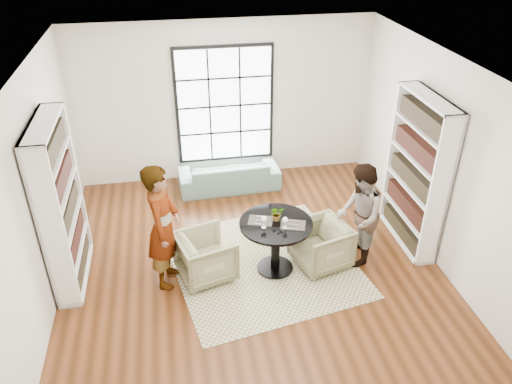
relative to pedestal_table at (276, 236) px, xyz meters
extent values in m
plane|color=#603116|center=(-0.32, 0.08, -0.60)|extent=(6.00, 6.00, 0.00)
plane|color=silver|center=(-0.32, 3.08, 0.90)|extent=(5.50, 0.00, 5.50)
plane|color=silver|center=(-3.07, 0.08, 0.90)|extent=(0.00, 6.00, 6.00)
plane|color=silver|center=(2.43, 0.08, 0.90)|extent=(0.00, 6.00, 6.00)
plane|color=silver|center=(-0.32, -2.92, 0.90)|extent=(5.50, 0.00, 5.50)
plane|color=white|center=(-0.32, 0.08, 2.40)|extent=(6.00, 6.00, 0.00)
cube|color=black|center=(-0.32, 3.06, 0.85)|extent=(1.82, 0.06, 2.22)
cube|color=white|center=(-0.32, 3.02, 0.85)|extent=(1.70, 0.02, 2.10)
cube|color=#C0BB90|center=(-0.15, 0.15, -0.59)|extent=(3.01, 3.01, 0.01)
cylinder|color=black|center=(0.00, 0.00, -0.58)|extent=(0.53, 0.53, 0.04)
cylinder|color=black|center=(0.00, 0.00, -0.19)|extent=(0.13, 0.13, 0.75)
cylinder|color=black|center=(0.00, 0.00, 0.21)|extent=(1.04, 1.04, 0.04)
imported|color=gray|center=(-0.34, 2.53, -0.33)|extent=(1.89, 0.80, 0.54)
imported|color=#C7B78E|center=(-1.01, 0.03, -0.25)|extent=(0.94, 0.92, 0.69)
imported|color=tan|center=(0.68, 0.01, -0.25)|extent=(0.93, 0.92, 0.69)
imported|color=gray|center=(-1.56, 0.03, 0.33)|extent=(0.59, 0.76, 1.85)
imported|color=gray|center=(1.23, 0.01, 0.20)|extent=(0.78, 0.90, 1.59)
cube|color=black|center=(-0.21, 0.08, 0.23)|extent=(0.40, 0.35, 0.01)
cube|color=black|center=(0.22, -0.10, 0.23)|extent=(0.40, 0.35, 0.01)
cylinder|color=silver|center=(-0.19, -0.09, 0.23)|extent=(0.07, 0.07, 0.01)
cylinder|color=silver|center=(-0.19, -0.09, 0.29)|extent=(0.01, 0.01, 0.10)
sphere|color=maroon|center=(-0.19, -0.09, 0.37)|extent=(0.08, 0.08, 0.08)
ellipsoid|color=white|center=(-0.19, -0.09, 0.37)|extent=(0.08, 0.08, 0.09)
cylinder|color=silver|center=(0.09, -0.15, 0.23)|extent=(0.06, 0.06, 0.01)
cylinder|color=silver|center=(0.09, -0.15, 0.28)|extent=(0.01, 0.01, 0.10)
sphere|color=maroon|center=(0.09, -0.15, 0.36)|extent=(0.08, 0.08, 0.08)
ellipsoid|color=white|center=(0.09, -0.15, 0.36)|extent=(0.08, 0.08, 0.09)
imported|color=gray|center=(0.02, 0.07, 0.34)|extent=(0.22, 0.20, 0.21)
camera|label=1|loc=(-1.31, -5.66, 4.17)|focal=35.00mm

